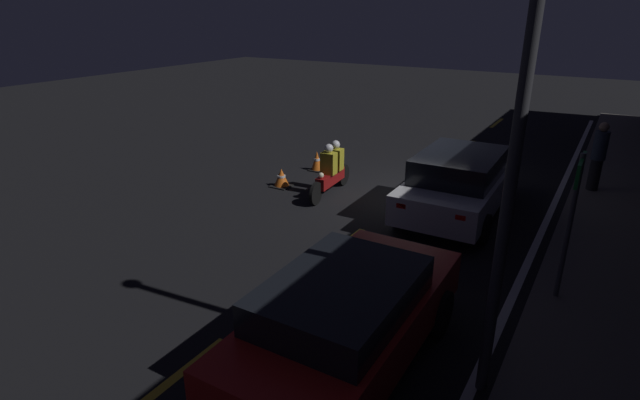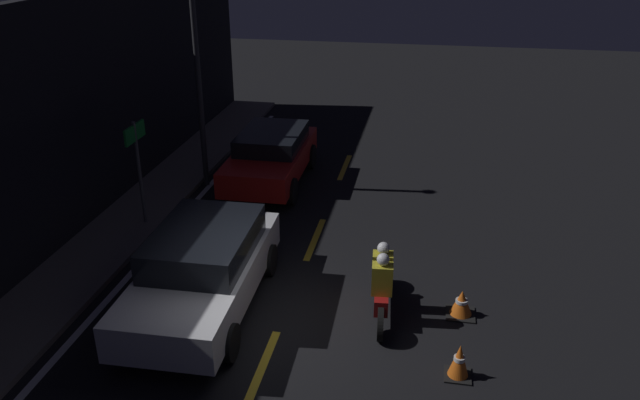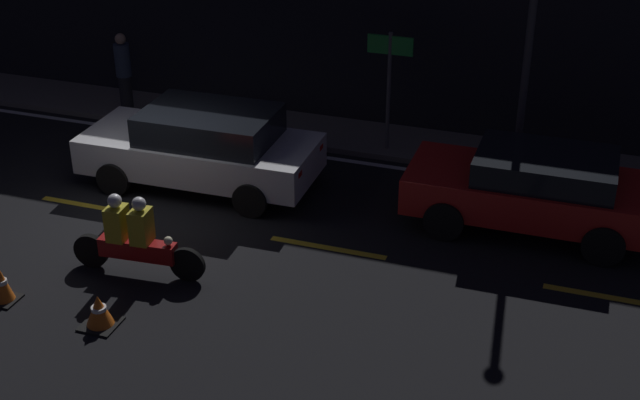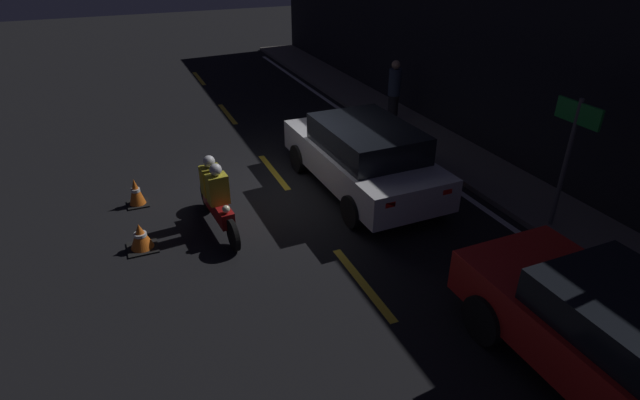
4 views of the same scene
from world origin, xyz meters
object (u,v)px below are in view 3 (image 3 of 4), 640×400
Objects in this scene: sedan_white at (203,146)px; traffic_cone_near at (2,285)px; traffic_cone_mid at (99,311)px; street_lamp at (532,15)px; taxi_red at (534,188)px; pedestrian at (124,72)px; motorcycle at (133,238)px; shop_sign at (390,68)px.

traffic_cone_near is (-1.15, -4.52, -0.51)m from sedan_white.
sedan_white is 8.46× the size of traffic_cone_mid.
traffic_cone_near is at bearing -135.58° from street_lamp.
street_lamp reaches higher than taxi_red.
sedan_white is 4.06m from pedestrian.
taxi_red is 8.01× the size of traffic_cone_mid.
traffic_cone_mid is at bearing -85.73° from motorcycle.
taxi_red is 1.73× the size of shop_sign.
pedestrian is at bearing -40.57° from sedan_white.
traffic_cone_near is at bearing 33.59° from taxi_red.
shop_sign is at bearing 168.85° from street_lamp.
street_lamp reaches higher than sedan_white.
traffic_cone_near is 8.22m from shop_sign.
motorcycle is 0.92× the size of shop_sign.
shop_sign is at bearing 72.03° from traffic_cone_mid.
traffic_cone_mid is 0.09× the size of street_lamp.
street_lamp reaches higher than pedestrian.
street_lamp is at bearing 40.61° from motorcycle.
sedan_white is 6.00m from taxi_red.
taxi_red is at bearing 34.09° from traffic_cone_near.
motorcycle is 1.49m from traffic_cone_mid.
shop_sign is at bearing -0.78° from pedestrian.
traffic_cone_near is 0.10× the size of street_lamp.
traffic_cone_near is 0.24× the size of shop_sign.
shop_sign is (2.30, 7.10, 1.56)m from traffic_cone_mid.
pedestrian is at bearing 117.16° from traffic_cone_mid.
pedestrian is at bearing 116.61° from motorcycle.
motorcycle reaches higher than traffic_cone_near.
street_lamp is at bearing 44.42° from traffic_cone_near.
motorcycle is at bearing -134.96° from street_lamp.
pedestrian is at bearing 105.61° from traffic_cone_near.
street_lamp reaches higher than traffic_cone_near.
pedestrian is at bearing 176.01° from street_lamp.
taxi_red reaches higher than traffic_cone_mid.
street_lamp is at bearing -11.15° from shop_sign.
street_lamp reaches higher than traffic_cone_mid.
motorcycle is at bearing -58.97° from pedestrian.
motorcycle is at bearing 42.18° from traffic_cone_near.
traffic_cone_mid is at bearing -107.97° from shop_sign.
street_lamp is at bearing -73.75° from taxi_red.
motorcycle is 3.79× the size of traffic_cone_near.
motorcycle is 4.25× the size of traffic_cone_mid.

